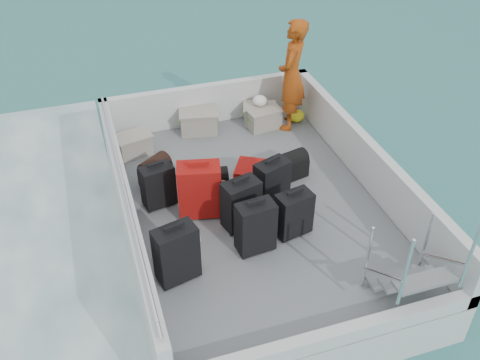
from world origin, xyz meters
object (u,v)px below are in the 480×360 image
(suitcase_0, at_px, (177,255))
(suitcase_5, at_px, (200,190))
(suitcase_8, at_px, (261,175))
(suitcase_6, at_px, (294,214))
(crate_1, at_px, (199,122))
(crate_3, at_px, (263,119))
(suitcase_3, at_px, (256,228))
(suitcase_2, at_px, (158,186))
(crate_0, at_px, (134,145))
(crate_2, at_px, (259,115))
(passenger, at_px, (292,75))
(suitcase_7, at_px, (272,183))
(suitcase_4, at_px, (241,205))

(suitcase_0, xyz_separation_m, suitcase_5, (0.55, 1.08, 0.01))
(suitcase_0, height_order, suitcase_8, suitcase_0)
(suitcase_6, distance_m, suitcase_8, 1.16)
(crate_1, distance_m, crate_3, 1.10)
(suitcase_3, bearing_deg, crate_3, 62.25)
(suitcase_2, bearing_deg, suitcase_3, -63.34)
(suitcase_5, xyz_separation_m, suitcase_8, (1.01, 0.39, -0.25))
(crate_0, xyz_separation_m, crate_1, (1.15, 0.34, 0.02))
(suitcase_2, height_order, crate_2, suitcase_2)
(suitcase_0, xyz_separation_m, passenger, (2.59, 2.88, 0.56))
(suitcase_7, distance_m, suitcase_8, 0.49)
(suitcase_0, bearing_deg, suitcase_7, 19.05)
(crate_1, bearing_deg, suitcase_3, -90.75)
(suitcase_8, distance_m, crate_2, 1.74)
(suitcase_3, bearing_deg, suitcase_5, 112.06)
(suitcase_5, relative_size, suitcase_6, 1.24)
(suitcase_0, distance_m, crate_0, 2.84)
(suitcase_0, relative_size, suitcase_5, 0.97)
(suitcase_4, relative_size, passenger, 0.38)
(suitcase_2, bearing_deg, crate_1, 48.50)
(suitcase_3, height_order, suitcase_7, suitcase_3)
(suitcase_4, distance_m, suitcase_6, 0.69)
(suitcase_5, xyz_separation_m, crate_3, (1.60, 1.89, -0.23))
(suitcase_0, bearing_deg, suitcase_8, 29.12)
(crate_0, bearing_deg, suitcase_5, -70.16)
(suitcase_0, xyz_separation_m, crate_2, (2.13, 3.11, -0.22))
(suitcase_0, distance_m, passenger, 3.92)
(crate_2, bearing_deg, suitcase_8, -109.05)
(crate_1, bearing_deg, suitcase_7, -77.11)
(crate_0, height_order, crate_3, crate_3)
(suitcase_7, xyz_separation_m, crate_1, (-0.49, 2.15, -0.15))
(passenger, bearing_deg, crate_0, -53.05)
(suitcase_2, xyz_separation_m, suitcase_7, (1.51, -0.42, 0.01))
(suitcase_7, bearing_deg, crate_1, 83.35)
(suitcase_0, relative_size, suitcase_2, 1.20)
(suitcase_2, relative_size, suitcase_3, 0.89)
(suitcase_4, xyz_separation_m, passenger, (1.59, 2.22, 0.58))
(suitcase_0, distance_m, suitcase_3, 1.05)
(suitcase_4, xyz_separation_m, crate_2, (1.13, 2.45, -0.19))
(crate_1, relative_size, crate_2, 1.15)
(suitcase_4, bearing_deg, suitcase_0, -161.61)
(suitcase_8, bearing_deg, passenger, -6.14)
(suitcase_6, height_order, crate_0, suitcase_6)
(suitcase_0, distance_m, suitcase_5, 1.21)
(suitcase_4, bearing_deg, suitcase_5, 122.23)
(suitcase_5, height_order, crate_1, suitcase_5)
(suitcase_4, height_order, suitcase_6, suitcase_4)
(suitcase_2, distance_m, crate_2, 2.68)
(crate_2, height_order, crate_3, crate_3)
(suitcase_0, relative_size, suitcase_6, 1.20)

